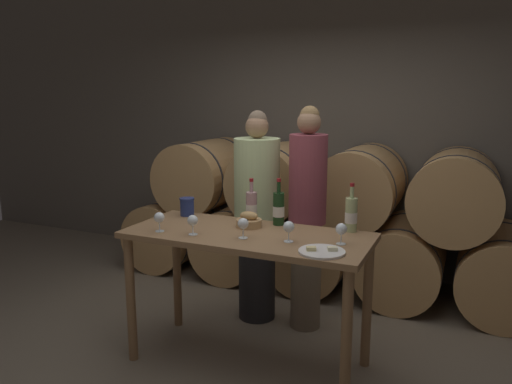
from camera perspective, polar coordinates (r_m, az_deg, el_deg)
The scene contains 17 objects.
ground_plane at distance 3.68m, azimuth -0.94°, elevation -18.81°, with size 10.00×10.00×0.00m, color #726654.
stone_wall_back at distance 5.26m, azimuth 9.19°, elevation 8.44°, with size 10.00×0.12×3.20m.
barrel_stack at distance 4.83m, azimuth 7.01°, elevation -3.19°, with size 3.98×0.96×1.38m.
tasting_table at distance 3.35m, azimuth -0.98°, elevation -6.87°, with size 1.63×0.70×0.93m.
person_left at distance 4.03m, azimuth 0.11°, elevation -2.82°, with size 0.37×0.37×1.71m.
person_right at distance 3.87m, azimuth 5.87°, elevation -2.79°, with size 0.29×0.29×1.75m.
wine_bottle_red at distance 3.49m, azimuth 2.60°, elevation -1.90°, with size 0.08×0.08×0.33m.
wine_bottle_white at distance 3.38m, azimuth 10.82°, elevation -2.55°, with size 0.08×0.08×0.33m.
wine_bottle_rose at distance 3.60m, azimuth -0.52°, elevation -1.63°, with size 0.08×0.08×0.31m.
blue_crock at distance 3.79m, azimuth -7.88°, elevation -1.59°, with size 0.11×0.11×0.14m.
bread_basket at distance 3.45m, azimuth -0.81°, elevation -3.34°, with size 0.18×0.18×0.11m.
cheese_plate at distance 2.93m, azimuth 7.53°, elevation -6.74°, with size 0.27×0.27×0.04m.
wine_glass_far_left at distance 3.38m, azimuth -11.00°, elevation -2.94°, with size 0.07×0.07×0.13m.
wine_glass_left at distance 3.27m, azimuth -7.25°, elevation -3.30°, with size 0.07×0.07×0.13m.
wine_glass_center at distance 3.17m, azimuth -1.49°, elevation -3.69°, with size 0.07×0.07×0.13m.
wine_glass_right at distance 3.10m, azimuth 3.77°, elevation -4.06°, with size 0.07×0.07×0.13m.
wine_glass_far_right at distance 3.09m, azimuth 9.73°, elevation -4.25°, with size 0.07×0.07×0.13m.
Camera 1 is at (1.34, -2.89, 1.84)m, focal length 35.00 mm.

